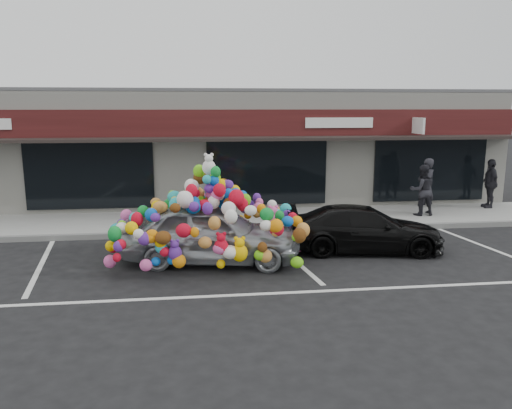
{
  "coord_description": "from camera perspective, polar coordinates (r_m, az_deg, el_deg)",
  "views": [
    {
      "loc": [
        0.45,
        -11.67,
        3.69
      ],
      "look_at": [
        2.1,
        1.4,
        1.1
      ],
      "focal_mm": 35.0,
      "sensor_mm": 36.0,
      "label": 1
    }
  ],
  "objects": [
    {
      "name": "pedestrian_c",
      "position": [
        19.56,
        25.17,
        2.2
      ],
      "size": [
        1.07,
        0.58,
        1.74
      ],
      "primitive_type": "imported",
      "rotation": [
        0.0,
        0.0,
        4.55
      ],
      "color": "black",
      "rests_on": "sidewalk"
    },
    {
      "name": "toy_car",
      "position": [
        11.96,
        -5.11,
        -2.46
      ],
      "size": [
        3.07,
        4.78,
        2.63
      ],
      "rotation": [
        0.0,
        0.0,
        1.4
      ],
      "color": "silver",
      "rests_on": "ground"
    },
    {
      "name": "pedestrian_a",
      "position": [
        17.6,
        18.86,
        2.0
      ],
      "size": [
        0.8,
        0.66,
        1.87
      ],
      "primitive_type": "imported",
      "rotation": [
        0.0,
        0.0,
        3.5
      ],
      "color": "black",
      "rests_on": "sidewalk"
    },
    {
      "name": "sidewalk",
      "position": [
        16.09,
        -8.61,
        -2.01
      ],
      "size": [
        26.0,
        3.0,
        0.15
      ],
      "primitive_type": "cube",
      "color": "gray",
      "rests_on": "ground"
    },
    {
      "name": "shop_building",
      "position": [
        20.18,
        -8.5,
        6.64
      ],
      "size": [
        24.0,
        7.2,
        4.31
      ],
      "color": "white",
      "rests_on": "ground"
    },
    {
      "name": "parking_stripe_mid",
      "position": [
        12.65,
        3.85,
        -5.86
      ],
      "size": [
        0.73,
        4.37,
        0.01
      ],
      "primitive_type": "cube",
      "rotation": [
        0.0,
        0.0,
        0.14
      ],
      "color": "silver",
      "rests_on": "ground"
    },
    {
      "name": "black_sedan",
      "position": [
        13.23,
        12.25,
        -2.73
      ],
      "size": [
        2.21,
        4.23,
        1.17
      ],
      "primitive_type": "imported",
      "rotation": [
        0.0,
        0.0,
        1.43
      ],
      "color": "black",
      "rests_on": "ground"
    },
    {
      "name": "lane_line",
      "position": [
        10.19,
        2.08,
        -10.11
      ],
      "size": [
        14.0,
        0.12,
        0.01
      ],
      "primitive_type": "cube",
      "color": "silver",
      "rests_on": "ground"
    },
    {
      "name": "parking_stripe_right",
      "position": [
        14.65,
        25.14,
        -4.55
      ],
      "size": [
        0.73,
        4.37,
        0.01
      ],
      "primitive_type": "cube",
      "rotation": [
        0.0,
        0.0,
        0.14
      ],
      "color": "silver",
      "rests_on": "ground"
    },
    {
      "name": "kerb",
      "position": [
        14.64,
        -8.74,
        -3.33
      ],
      "size": [
        26.0,
        0.18,
        0.16
      ],
      "primitive_type": "cube",
      "color": "slate",
      "rests_on": "ground"
    },
    {
      "name": "ground",
      "position": [
        12.25,
        -9.02,
        -6.57
      ],
      "size": [
        90.0,
        90.0,
        0.0
      ],
      "primitive_type": "plane",
      "color": "black",
      "rests_on": "ground"
    },
    {
      "name": "pedestrian_b",
      "position": [
        17.33,
        18.41,
        1.57
      ],
      "size": [
        0.83,
        0.66,
        1.68
      ],
      "primitive_type": "imported",
      "rotation": [
        0.0,
        0.0,
        3.16
      ],
      "color": "black",
      "rests_on": "sidewalk"
    },
    {
      "name": "parking_stripe_left",
      "position": [
        12.96,
        -23.37,
        -6.36
      ],
      "size": [
        0.73,
        4.37,
        0.01
      ],
      "primitive_type": "cube",
      "rotation": [
        0.0,
        0.0,
        0.14
      ],
      "color": "silver",
      "rests_on": "ground"
    }
  ]
}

